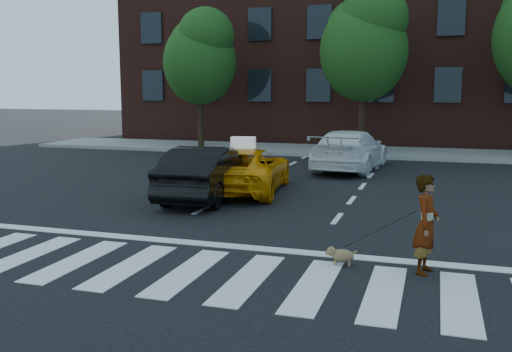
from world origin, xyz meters
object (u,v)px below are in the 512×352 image
(dog, at_px, (340,255))
(tree_left, at_px, (200,53))
(taxi, at_px, (246,170))
(tree_mid, at_px, (365,40))
(black_sedan, at_px, (207,173))
(woman, at_px, (426,224))
(white_suv, at_px, (350,150))

(dog, bearing_deg, tree_left, 114.43)
(taxi, height_order, dog, taxi)
(tree_mid, relative_size, black_sedan, 1.71)
(tree_mid, height_order, taxi, tree_mid)
(taxi, height_order, woman, woman)
(black_sedan, xyz_separation_m, dog, (4.20, -4.58, -0.51))
(woman, bearing_deg, tree_left, 44.98)
(woman, bearing_deg, white_suv, 25.73)
(woman, bearing_deg, black_sedan, 61.88)
(tree_left, xyz_separation_m, black_sedan, (4.97, -11.32, -3.76))
(tree_mid, xyz_separation_m, taxi, (-1.93, -10.00, -4.24))
(taxi, bearing_deg, tree_mid, -107.65)
(black_sedan, height_order, dog, black_sedan)
(tree_left, relative_size, taxi, 1.48)
(dog, bearing_deg, taxi, 115.83)
(tree_left, relative_size, white_suv, 1.34)
(tree_left, distance_m, woman, 19.39)
(tree_mid, xyz_separation_m, white_suv, (0.20, -4.88, -4.15))
(tree_left, xyz_separation_m, tree_mid, (7.50, -0.00, 0.41))
(white_suv, bearing_deg, dog, 102.29)
(woman, distance_m, dog, 1.44)
(taxi, xyz_separation_m, white_suv, (2.14, 5.12, 0.09))
(white_suv, height_order, woman, woman)
(tree_mid, relative_size, dog, 13.65)
(white_suv, bearing_deg, black_sedan, 71.71)
(tree_mid, relative_size, woman, 4.61)
(woman, height_order, dog, woman)
(tree_left, bearing_deg, taxi, -60.89)
(tree_mid, height_order, white_suv, tree_mid)
(taxi, distance_m, black_sedan, 1.45)
(taxi, relative_size, white_suv, 0.90)
(woman, relative_size, dog, 2.96)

